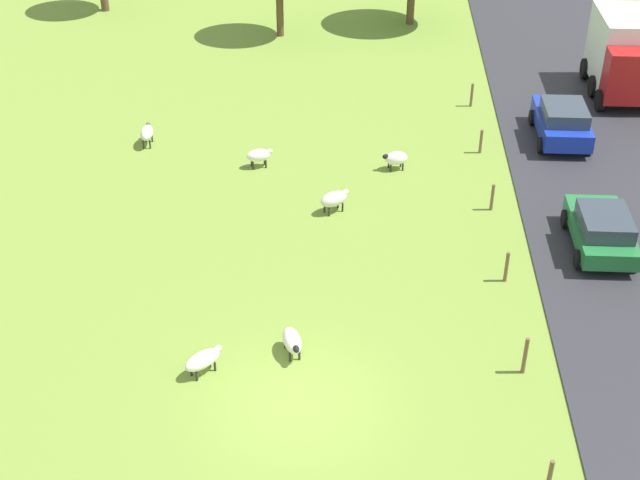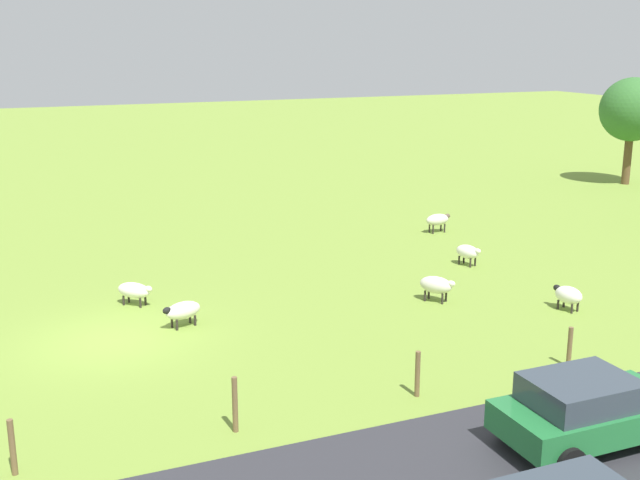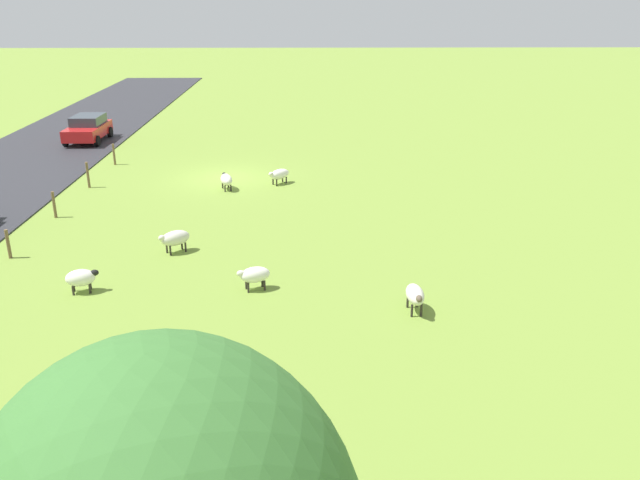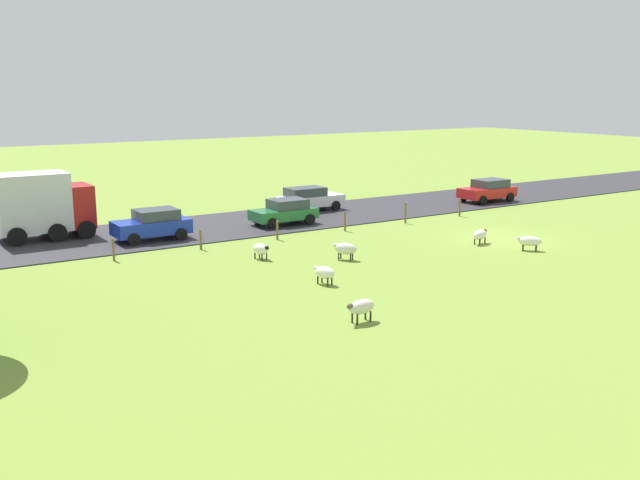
% 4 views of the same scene
% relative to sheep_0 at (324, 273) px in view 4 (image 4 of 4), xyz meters
% --- Properties ---
extents(ground_plane, '(160.00, 160.00, 0.00)m').
position_rel_sheep_0_xyz_m(ground_plane, '(2.55, -13.19, -0.51)').
color(ground_plane, olive).
extents(road_strip, '(8.00, 80.00, 0.06)m').
position_rel_sheep_0_xyz_m(road_strip, '(13.91, -13.19, -0.48)').
color(road_strip, '#2D2D33').
rests_on(road_strip, ground_plane).
extents(sheep_0, '(1.11, 0.78, 0.77)m').
position_rel_sheep_0_xyz_m(sheep_0, '(0.00, 0.00, 0.00)').
color(sheep_0, white).
rests_on(sheep_0, ground_plane).
extents(sheep_1, '(1.16, 1.15, 0.73)m').
position_rel_sheep_0_xyz_m(sheep_1, '(-0.24, -12.08, -0.03)').
color(sheep_1, white).
rests_on(sheep_1, ground_plane).
extents(sheep_2, '(1.07, 0.75, 0.76)m').
position_rel_sheep_0_xyz_m(sheep_2, '(5.39, 0.11, -0.02)').
color(sheep_2, white).
rests_on(sheep_2, ground_plane).
extents(sheep_3, '(1.19, 1.07, 0.82)m').
position_rel_sheep_0_xyz_m(sheep_3, '(3.10, -3.19, 0.03)').
color(sheep_3, silver).
rests_on(sheep_3, ground_plane).
extents(sheep_4, '(0.82, 1.25, 0.75)m').
position_rel_sheep_0_xyz_m(sheep_4, '(2.22, -11.13, -0.02)').
color(sheep_4, silver).
rests_on(sheep_4, ground_plane).
extents(sheep_5, '(0.57, 1.21, 0.81)m').
position_rel_sheep_0_xyz_m(sheep_5, '(-4.80, 1.61, 0.05)').
color(sheep_5, silver).
rests_on(sheep_5, ground_plane).
extents(fence_post_0, '(0.12, 0.12, 1.15)m').
position_rel_sheep_0_xyz_m(fence_post_0, '(8.85, -15.97, 0.07)').
color(fence_post_0, brown).
rests_on(fence_post_0, ground_plane).
extents(fence_post_1, '(0.12, 0.12, 1.25)m').
position_rel_sheep_0_xyz_m(fence_post_1, '(8.85, -11.55, 0.11)').
color(fence_post_1, brown).
rests_on(fence_post_1, ground_plane).
extents(fence_post_2, '(0.12, 0.12, 1.12)m').
position_rel_sheep_0_xyz_m(fence_post_2, '(8.85, -7.14, 0.05)').
color(fence_post_2, brown).
rests_on(fence_post_2, ground_plane).
extents(fence_post_3, '(0.12, 0.12, 1.06)m').
position_rel_sheep_0_xyz_m(fence_post_3, '(8.85, -2.73, 0.02)').
color(fence_post_3, brown).
rests_on(fence_post_3, ground_plane).
extents(fence_post_4, '(0.12, 0.12, 1.03)m').
position_rel_sheep_0_xyz_m(fence_post_4, '(8.85, 1.68, 0.00)').
color(fence_post_4, brown).
rests_on(fence_post_4, ground_plane).
extents(fence_post_5, '(0.12, 0.12, 1.08)m').
position_rel_sheep_0_xyz_m(fence_post_5, '(8.85, 6.09, 0.03)').
color(fence_post_5, brown).
rests_on(fence_post_5, ground_plane).
extents(truck_0, '(2.67, 4.83, 3.54)m').
position_rel_sheep_0_xyz_m(truck_0, '(15.64, 7.77, 1.42)').
color(truck_0, '#B21919').
rests_on(truck_0, road_strip).
extents(car_0, '(2.14, 4.11, 1.57)m').
position_rel_sheep_0_xyz_m(car_0, '(12.02, -21.67, 0.37)').
color(car_0, red).
rests_on(car_0, road_strip).
extents(car_1, '(2.00, 4.51, 1.56)m').
position_rel_sheep_0_xyz_m(car_1, '(15.52, -8.83, 0.36)').
color(car_1, silver).
rests_on(car_1, road_strip).
extents(car_2, '(2.05, 3.84, 1.49)m').
position_rel_sheep_0_xyz_m(car_2, '(12.24, -5.15, 0.33)').
color(car_2, '#237238').
rests_on(car_2, road_strip).
extents(car_3, '(2.14, 3.95, 1.62)m').
position_rel_sheep_0_xyz_m(car_3, '(12.25, 2.95, 0.39)').
color(car_3, '#1933B2').
rests_on(car_3, road_strip).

